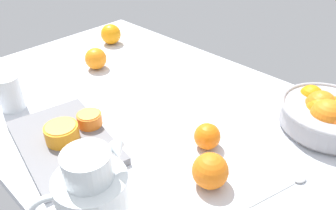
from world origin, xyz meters
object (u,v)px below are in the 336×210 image
cutting_board (64,142)px  loose_orange_3 (210,171)px  loose_orange_4 (207,136)px  spoon (287,186)px  loose_orange_1 (111,34)px  juice_glass (10,95)px  orange_half_2 (90,119)px  fruit_bowl (328,114)px  juice_pitcher (94,205)px  orange_half_0 (62,132)px  orange_half_1 (62,133)px  loose_orange_0 (96,59)px

cutting_board → loose_orange_3: bearing=23.9°
loose_orange_4 → spoon: loose_orange_4 is taller
loose_orange_1 → cutting_board: bearing=-48.3°
juice_glass → orange_half_2: bearing=20.8°
fruit_bowl → loose_orange_3: (-9.78, -37.47, -0.76)cm
fruit_bowl → juice_pitcher: (-17.63, -61.55, 2.39)cm
orange_half_0 → loose_orange_3: loose_orange_3 is taller
cutting_board → spoon: size_ratio=1.93×
cutting_board → loose_orange_3: (34.31, 15.20, 2.95)cm
orange_half_1 → loose_orange_1: bearing=131.7°
loose_orange_0 → orange_half_0: bearing=-47.1°
juice_pitcher → loose_orange_1: size_ratio=2.47×
juice_pitcher → loose_orange_0: (-55.29, 39.48, -3.35)cm
juice_glass → loose_orange_4: bearing=26.9°
juice_pitcher → spoon: juice_pitcher is taller
loose_orange_1 → spoon: size_ratio=0.50×
juice_pitcher → loose_orange_4: 33.73cm
fruit_bowl → spoon: 26.85cm
juice_glass → orange_half_0: bearing=3.5°
orange_half_1 → loose_orange_0: (-29.10, 30.84, -0.49)cm
loose_orange_4 → orange_half_2: bearing=-147.8°
loose_orange_3 → spoon: (12.85, 11.15, -3.56)cm
spoon → loose_orange_3: bearing=-139.1°
orange_half_2 → loose_orange_0: bearing=141.9°
orange_half_2 → orange_half_0: bearing=-92.0°
orange_half_1 → loose_orange_0: loose_orange_0 is taller
juice_glass → loose_orange_0: (-3.38, 32.08, -0.94)cm
juice_pitcher → orange_half_0: size_ratio=2.65×
cutting_board → orange_half_1: orange_half_1 is taller
juice_pitcher → orange_half_1: size_ratio=2.41×
juice_pitcher → orange_half_0: 28.52cm
loose_orange_4 → juice_pitcher: bearing=-89.2°
cutting_board → orange_half_0: 3.03cm
cutting_board → orange_half_2: bearing=91.2°
fruit_bowl → orange_half_1: bearing=-129.6°
orange_half_1 → loose_orange_3: (34.04, 15.44, -0.30)cm
orange_half_1 → loose_orange_3: loose_orange_3 is taller
juice_glass → orange_half_1: size_ratio=1.24×
orange_half_2 → orange_half_1: bearing=-87.0°
juice_glass → loose_orange_3: size_ratio=1.29×
orange_half_2 → loose_orange_4: loose_orange_4 is taller
orange_half_1 → orange_half_2: orange_half_1 is taller
juice_glass → loose_orange_1: juice_glass is taller
loose_orange_1 → juice_pitcher: bearing=-39.4°
loose_orange_4 → fruit_bowl: bearing=57.2°
loose_orange_0 → fruit_bowl: bearing=16.8°
juice_glass → loose_orange_3: 62.05cm
loose_orange_1 → orange_half_2: bearing=-43.2°
loose_orange_4 → loose_orange_0: bearing=173.8°
loose_orange_1 → spoon: bearing=-13.5°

